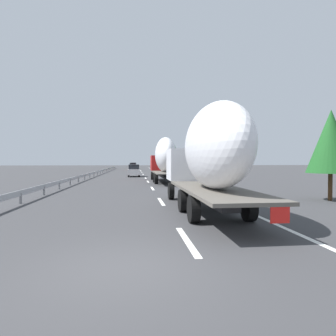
{
  "coord_description": "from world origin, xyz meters",
  "views": [
    {
      "loc": [
        -6.27,
        -0.27,
        2.34
      ],
      "look_at": [
        23.73,
        -3.78,
        1.65
      ],
      "focal_mm": 30.55,
      "sensor_mm": 36.0,
      "label": 1
    }
  ],
  "objects_px": {
    "truck_lead": "(164,158)",
    "road_sign": "(173,162)",
    "car_white_van": "(134,171)",
    "car_yellow_coupe": "(134,166)",
    "truck_trailing": "(208,155)",
    "car_red_compact": "(133,166)",
    "car_black_suv": "(133,165)"
  },
  "relations": [
    {
      "from": "car_white_van",
      "to": "road_sign",
      "type": "distance_m",
      "value": 7.5
    },
    {
      "from": "truck_lead",
      "to": "car_white_van",
      "type": "xyz_separation_m",
      "value": [
        12.23,
        3.45,
        -1.78
      ]
    },
    {
      "from": "truck_lead",
      "to": "road_sign",
      "type": "height_order",
      "value": "truck_lead"
    },
    {
      "from": "truck_trailing",
      "to": "car_yellow_coupe",
      "type": "bearing_deg",
      "value": 2.75
    },
    {
      "from": "truck_trailing",
      "to": "road_sign",
      "type": "relative_size",
      "value": 3.86
    },
    {
      "from": "truck_lead",
      "to": "car_red_compact",
      "type": "height_order",
      "value": "truck_lead"
    },
    {
      "from": "truck_lead",
      "to": "car_yellow_coupe",
      "type": "bearing_deg",
      "value": 3.69
    },
    {
      "from": "car_black_suv",
      "to": "road_sign",
      "type": "height_order",
      "value": "road_sign"
    },
    {
      "from": "car_red_compact",
      "to": "car_black_suv",
      "type": "relative_size",
      "value": 0.91
    },
    {
      "from": "truck_lead",
      "to": "car_white_van",
      "type": "relative_size",
      "value": 3.1
    },
    {
      "from": "truck_lead",
      "to": "car_black_suv",
      "type": "relative_size",
      "value": 2.79
    },
    {
      "from": "truck_trailing",
      "to": "car_black_suv",
      "type": "height_order",
      "value": "truck_trailing"
    },
    {
      "from": "car_red_compact",
      "to": "car_yellow_coupe",
      "type": "height_order",
      "value": "car_yellow_coupe"
    },
    {
      "from": "truck_lead",
      "to": "car_red_compact",
      "type": "xyz_separation_m",
      "value": [
        46.06,
        3.83,
        -1.74
      ]
    },
    {
      "from": "truck_trailing",
      "to": "road_sign",
      "type": "distance_m",
      "value": 35.11
    },
    {
      "from": "road_sign",
      "to": "truck_trailing",
      "type": "bearing_deg",
      "value": 174.93
    },
    {
      "from": "truck_trailing",
      "to": "car_red_compact",
      "type": "distance_m",
      "value": 65.5
    },
    {
      "from": "truck_lead",
      "to": "car_white_van",
      "type": "height_order",
      "value": "truck_lead"
    },
    {
      "from": "car_red_compact",
      "to": "car_white_van",
      "type": "distance_m",
      "value": 33.83
    },
    {
      "from": "car_yellow_coupe",
      "to": "road_sign",
      "type": "xyz_separation_m",
      "value": [
        -41.13,
        -6.76,
        1.22
      ]
    },
    {
      "from": "car_white_van",
      "to": "car_yellow_coupe",
      "type": "height_order",
      "value": "car_yellow_coupe"
    },
    {
      "from": "car_red_compact",
      "to": "car_yellow_coupe",
      "type": "xyz_separation_m",
      "value": [
        10.72,
        -0.18,
        0.01
      ]
    },
    {
      "from": "car_black_suv",
      "to": "road_sign",
      "type": "relative_size",
      "value": 1.43
    },
    {
      "from": "car_yellow_coupe",
      "to": "road_sign",
      "type": "distance_m",
      "value": 41.7
    },
    {
      "from": "car_white_van",
      "to": "car_black_suv",
      "type": "relative_size",
      "value": 0.9
    },
    {
      "from": "car_red_compact",
      "to": "road_sign",
      "type": "height_order",
      "value": "road_sign"
    },
    {
      "from": "truck_trailing",
      "to": "car_yellow_coupe",
      "type": "relative_size",
      "value": 2.59
    },
    {
      "from": "car_yellow_coupe",
      "to": "car_black_suv",
      "type": "xyz_separation_m",
      "value": [
        11.88,
        0.07,
        -0.02
      ]
    },
    {
      "from": "car_white_van",
      "to": "road_sign",
      "type": "xyz_separation_m",
      "value": [
        3.42,
        -6.55,
        1.27
      ]
    },
    {
      "from": "truck_lead",
      "to": "car_red_compact",
      "type": "distance_m",
      "value": 46.25
    },
    {
      "from": "car_yellow_coupe",
      "to": "car_red_compact",
      "type": "bearing_deg",
      "value": 179.06
    },
    {
      "from": "truck_trailing",
      "to": "car_black_suv",
      "type": "relative_size",
      "value": 2.71
    }
  ]
}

